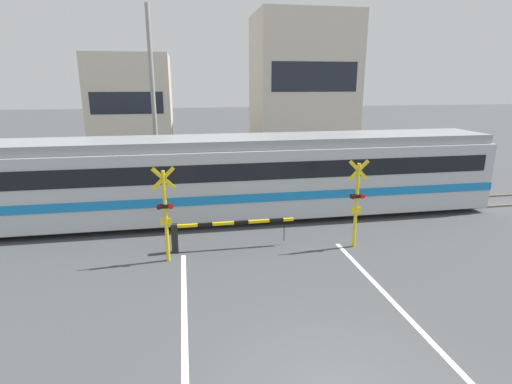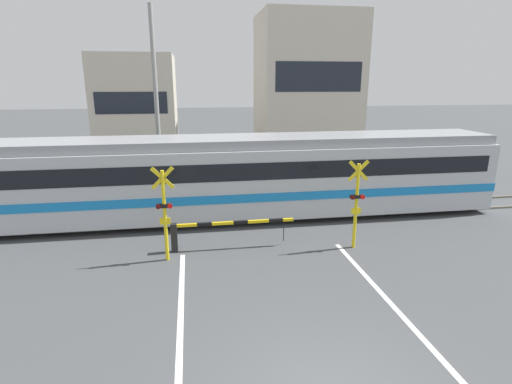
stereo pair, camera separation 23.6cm
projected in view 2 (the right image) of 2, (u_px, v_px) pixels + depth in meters
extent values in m
cube|color=#6B6051|center=(250.00, 221.00, 15.52)|extent=(50.00, 0.10, 0.08)
cube|color=#6B6051|center=(245.00, 210.00, 16.89)|extent=(50.00, 0.10, 0.08)
cube|color=white|center=(179.00, 370.00, 7.57)|extent=(0.14, 10.57, 0.01)
cube|color=white|center=(427.00, 343.00, 8.36)|extent=(0.14, 10.57, 0.01)
cube|color=#B7BCC1|center=(221.00, 180.00, 15.64)|extent=(21.96, 2.69, 2.64)
cube|color=gray|center=(220.00, 142.00, 15.23)|extent=(21.74, 2.37, 0.36)
cube|color=#197AC6|center=(221.00, 190.00, 15.74)|extent=(21.98, 2.74, 0.32)
cube|color=black|center=(220.00, 165.00, 15.48)|extent=(21.08, 2.73, 0.64)
cylinder|color=black|center=(32.00, 224.00, 14.21)|extent=(0.76, 0.12, 0.76)
cylinder|color=black|center=(46.00, 212.00, 15.58)|extent=(0.76, 0.12, 0.76)
cylinder|color=black|center=(389.00, 206.00, 16.32)|extent=(0.76, 0.12, 0.76)
cylinder|color=black|center=(373.00, 196.00, 17.69)|extent=(0.76, 0.12, 0.76)
cube|color=black|center=(174.00, 238.00, 12.71)|extent=(0.20, 0.20, 0.95)
cube|color=yellow|center=(235.00, 223.00, 12.91)|extent=(3.89, 0.09, 0.09)
cube|color=black|center=(204.00, 224.00, 12.76)|extent=(0.47, 0.10, 0.10)
cube|color=black|center=(241.00, 222.00, 12.94)|extent=(0.47, 0.10, 0.10)
cube|color=black|center=(276.00, 220.00, 13.12)|extent=(0.47, 0.10, 0.10)
cylinder|color=black|center=(284.00, 231.00, 13.27)|extent=(0.02, 0.02, 0.70)
cube|color=black|center=(296.00, 184.00, 19.38)|extent=(0.20, 0.20, 0.95)
cube|color=yellow|center=(257.00, 177.00, 18.97)|extent=(3.89, 0.09, 0.09)
cube|color=black|center=(277.00, 177.00, 19.13)|extent=(0.47, 0.10, 0.10)
cube|color=black|center=(252.00, 178.00, 18.94)|extent=(0.47, 0.10, 0.10)
cube|color=black|center=(228.00, 179.00, 18.76)|extent=(0.47, 0.10, 0.10)
cylinder|color=black|center=(222.00, 187.00, 18.83)|extent=(0.02, 0.02, 0.70)
cylinder|color=yellow|center=(165.00, 216.00, 11.88)|extent=(0.11, 0.11, 2.81)
cube|color=yellow|center=(162.00, 178.00, 11.56)|extent=(0.68, 0.04, 0.68)
cube|color=yellow|center=(162.00, 178.00, 11.56)|extent=(0.68, 0.04, 0.68)
cube|color=black|center=(164.00, 206.00, 11.79)|extent=(0.44, 0.12, 0.12)
cylinder|color=#4C0C0C|center=(158.00, 207.00, 11.69)|extent=(0.15, 0.03, 0.15)
cylinder|color=red|center=(170.00, 206.00, 11.74)|extent=(0.15, 0.03, 0.15)
cube|color=yellow|center=(165.00, 221.00, 11.90)|extent=(0.32, 0.03, 0.20)
cylinder|color=yellow|center=(356.00, 207.00, 12.81)|extent=(0.11, 0.11, 2.81)
cube|color=yellow|center=(359.00, 171.00, 12.50)|extent=(0.68, 0.04, 0.68)
cube|color=yellow|center=(359.00, 171.00, 12.50)|extent=(0.68, 0.04, 0.68)
cube|color=black|center=(357.00, 197.00, 12.72)|extent=(0.44, 0.12, 0.12)
cylinder|color=#4C0C0C|center=(353.00, 197.00, 12.62)|extent=(0.15, 0.03, 0.15)
cylinder|color=red|center=(363.00, 197.00, 12.68)|extent=(0.15, 0.03, 0.15)
cube|color=yellow|center=(356.00, 211.00, 12.83)|extent=(0.32, 0.03, 0.20)
cylinder|color=#33384C|center=(257.00, 178.00, 20.90)|extent=(0.13, 0.13, 0.77)
cylinder|color=#33384C|center=(259.00, 178.00, 20.92)|extent=(0.13, 0.13, 0.77)
cube|color=navy|center=(258.00, 165.00, 20.73)|extent=(0.38, 0.22, 0.61)
sphere|color=tan|center=(258.00, 157.00, 20.61)|extent=(0.21, 0.21, 0.21)
cube|color=beige|center=(137.00, 106.00, 29.13)|extent=(5.54, 5.91, 7.12)
cube|color=#1E232D|center=(131.00, 103.00, 26.22)|extent=(4.66, 0.03, 1.42)
cube|color=beige|center=(307.00, 84.00, 30.71)|extent=(7.40, 5.91, 10.17)
cube|color=#1E232D|center=(319.00, 77.00, 27.75)|extent=(6.22, 0.03, 2.03)
cylinder|color=gray|center=(156.00, 100.00, 19.69)|extent=(0.22, 0.22, 8.81)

